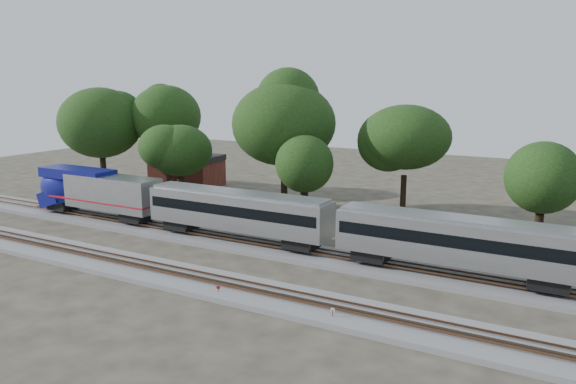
% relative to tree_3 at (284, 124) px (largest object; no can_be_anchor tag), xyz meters
% --- Properties ---
extents(ground, '(160.00, 160.00, 0.00)m').
position_rel_tree_3_xyz_m(ground, '(7.11, -19.37, -10.35)').
color(ground, '#383328').
rests_on(ground, ground).
extents(track_far, '(160.00, 5.00, 0.73)m').
position_rel_tree_3_xyz_m(track_far, '(7.11, -13.37, -10.14)').
color(track_far, slate).
rests_on(track_far, ground).
extents(track_near, '(160.00, 5.00, 0.73)m').
position_rel_tree_3_xyz_m(track_near, '(7.11, -23.37, -10.14)').
color(track_near, slate).
rests_on(track_near, ground).
extents(switch_stand_red, '(0.26, 0.13, 0.87)m').
position_rel_tree_3_xyz_m(switch_stand_red, '(8.58, -24.83, -9.80)').
color(switch_stand_red, '#512D19').
rests_on(switch_stand_red, ground).
extents(switch_stand_white, '(0.31, 0.10, 0.98)m').
position_rel_tree_3_xyz_m(switch_stand_white, '(17.53, -24.70, -9.72)').
color(switch_stand_white, '#512D19').
rests_on(switch_stand_white, ground).
extents(switch_lever, '(0.55, 0.39, 0.30)m').
position_rel_tree_3_xyz_m(switch_lever, '(13.26, -25.42, -10.20)').
color(switch_lever, '#512D19').
rests_on(switch_lever, ground).
extents(brick_building, '(10.13, 7.71, 4.52)m').
position_rel_tree_3_xyz_m(brick_building, '(-20.52, 7.59, -8.07)').
color(brick_building, maroon).
rests_on(brick_building, ground).
extents(tree_0, '(9.77, 9.77, 13.78)m').
position_rel_tree_3_xyz_m(tree_0, '(-27.04, -2.10, -0.75)').
color(tree_0, black).
rests_on(tree_0, ground).
extents(tree_1, '(10.52, 10.52, 14.84)m').
position_rel_tree_3_xyz_m(tree_1, '(-20.08, 3.00, -0.01)').
color(tree_1, black).
rests_on(tree_1, ground).
extents(tree_2, '(7.16, 7.16, 10.09)m').
position_rel_tree_3_xyz_m(tree_2, '(-12.01, -3.99, -3.33)').
color(tree_2, black).
rests_on(tree_2, ground).
extents(tree_3, '(10.53, 10.53, 14.85)m').
position_rel_tree_3_xyz_m(tree_3, '(0.00, 0.00, 0.00)').
color(tree_3, black).
rests_on(tree_3, ground).
extents(tree_4, '(6.80, 6.80, 9.59)m').
position_rel_tree_3_xyz_m(tree_4, '(4.77, -4.13, -3.68)').
color(tree_4, black).
rests_on(tree_4, ground).
extents(tree_5, '(9.32, 9.32, 13.14)m').
position_rel_tree_3_xyz_m(tree_5, '(13.00, 3.92, -1.20)').
color(tree_5, black).
rests_on(tree_5, ground).
extents(tree_6, '(7.15, 7.15, 10.08)m').
position_rel_tree_3_xyz_m(tree_6, '(27.56, -3.19, -3.34)').
color(tree_6, black).
rests_on(tree_6, ground).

